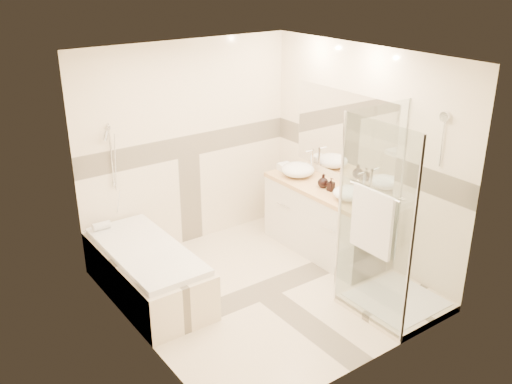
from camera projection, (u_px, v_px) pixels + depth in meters
room at (266, 181)px, 5.73m from camera, size 2.82×3.02×2.52m
bathtub at (147, 269)px, 5.99m from camera, size 0.75×1.70×0.56m
vanity at (323, 220)px, 6.84m from camera, size 0.58×1.62×0.85m
shower_enclosure at (387, 264)px, 5.70m from camera, size 0.96×0.93×2.04m
vessel_sink_near at (298, 170)px, 6.99m from camera, size 0.41×0.41×0.16m
vessel_sink_far at (349, 193)px, 6.32m from camera, size 0.37×0.37×0.15m
faucet_near at (311, 159)px, 7.07m from camera, size 0.13×0.03×0.31m
faucet_far at (364, 181)px, 6.40m from camera, size 0.12×0.03×0.29m
amenity_bottle_a at (331, 184)px, 6.54m from camera, size 0.08×0.08×0.16m
amenity_bottle_b at (323, 181)px, 6.64m from camera, size 0.13×0.13×0.16m
folded_towels at (288, 168)px, 7.15m from camera, size 0.18×0.28×0.09m
rolled_towel at (101, 226)px, 6.28m from camera, size 0.20×0.09×0.09m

